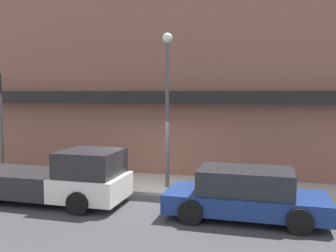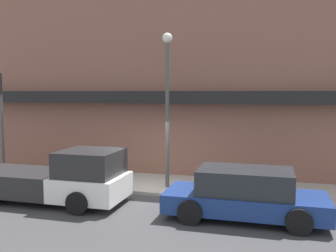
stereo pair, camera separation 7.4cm
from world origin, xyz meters
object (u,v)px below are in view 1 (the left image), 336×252
street_lamp (167,92)px  parked_car (246,194)px  pickup_truck (57,179)px  fire_hydrant (199,183)px

street_lamp → parked_car: bearing=-38.9°
pickup_truck → fire_hydrant: (4.32, 1.93, -0.31)m
street_lamp → pickup_truck: bearing=-142.4°
pickup_truck → street_lamp: (3.06, 2.36, 2.80)m
parked_car → street_lamp: street_lamp is taller
pickup_truck → fire_hydrant: 4.74m
parked_car → fire_hydrant: parked_car is taller
pickup_truck → parked_car: bearing=1.3°
parked_car → fire_hydrant: (-1.66, 1.93, -0.24)m
fire_hydrant → street_lamp: 3.38m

